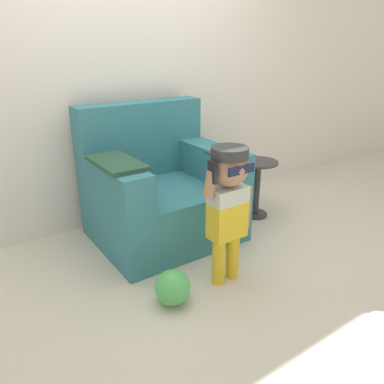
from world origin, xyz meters
The scene contains 6 objects.
ground_plane centered at (0.00, 0.00, 0.00)m, with size 10.00×10.00×0.00m, color beige.
wall_back centered at (0.00, 0.76, 1.30)m, with size 10.00×0.05×2.60m.
armchair centered at (0.05, 0.26, 0.37)m, with size 1.07×0.89×1.03m.
person_child centered at (0.08, -0.54, 0.60)m, with size 0.37×0.28×0.90m.
side_table centered at (0.94, 0.09, 0.31)m, with size 0.34×0.34×0.51m.
toy_ball centered at (-0.34, -0.55, 0.11)m, with size 0.22×0.22×0.22m.
Camera 1 is at (-1.29, -2.14, 1.45)m, focal length 35.00 mm.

